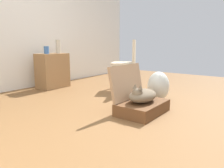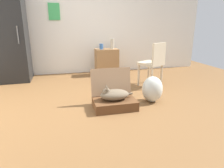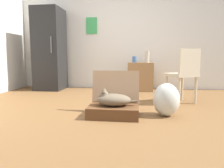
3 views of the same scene
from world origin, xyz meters
name	(u,v)px [view 3 (image 3 of 3)]	position (x,y,z in m)	size (l,w,h in m)	color
ground_plane	(104,111)	(0.00, 0.00, 0.00)	(7.68, 7.68, 0.00)	brown
wall_back	(119,34)	(0.00, 2.26, 1.30)	(6.40, 0.15, 2.60)	silver
suitcase_base	(114,111)	(0.17, -0.27, 0.07)	(0.64, 0.43, 0.14)	brown
suitcase_lid	(116,86)	(0.17, -0.04, 0.36)	(0.64, 0.43, 0.04)	#9B7756
cat	(113,99)	(0.16, -0.27, 0.22)	(0.52, 0.28, 0.23)	brown
plastic_bag_white	(166,100)	(0.84, -0.15, 0.21)	(0.34, 0.31, 0.43)	silver
refrigerator	(50,50)	(-1.56, 1.80, 0.93)	(0.60, 0.68, 1.86)	black
side_table	(140,77)	(0.53, 1.85, 0.32)	(0.56, 0.34, 0.64)	olive
vase_tall	(134,59)	(0.39, 1.81, 0.71)	(0.09, 0.09, 0.14)	#38609E
vase_short	(147,57)	(0.67, 1.83, 0.76)	(0.09, 0.09, 0.25)	#B7AD99
chair	(184,73)	(1.21, 0.63, 0.50)	(0.56, 0.55, 0.89)	beige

